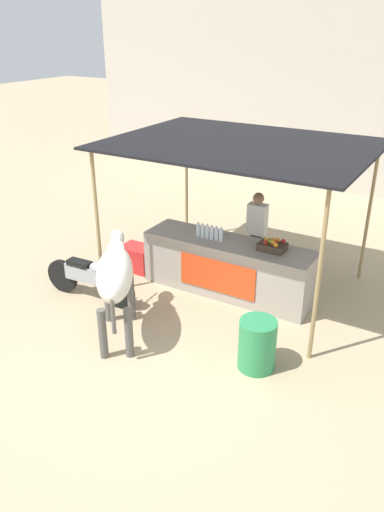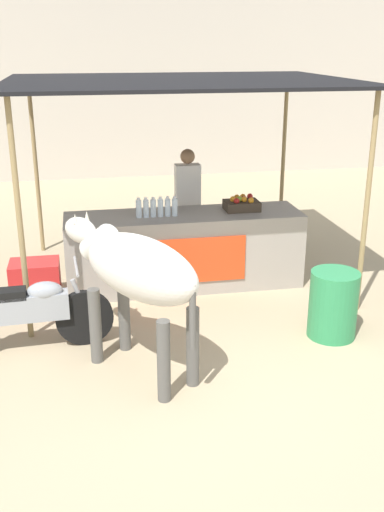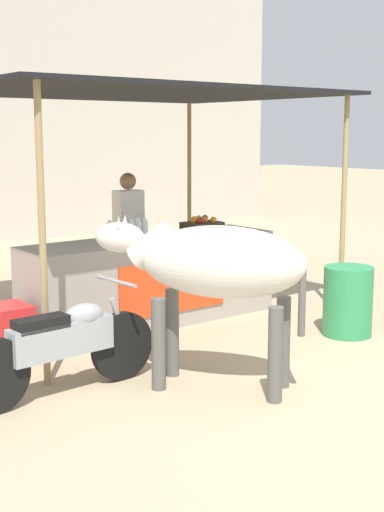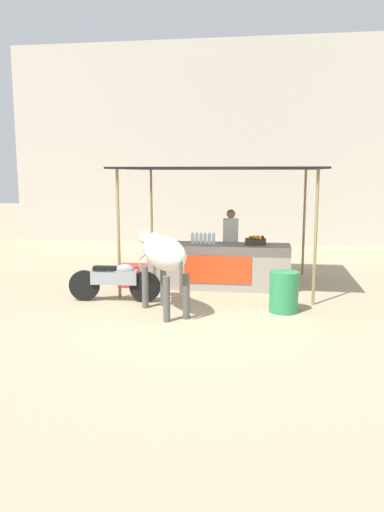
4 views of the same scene
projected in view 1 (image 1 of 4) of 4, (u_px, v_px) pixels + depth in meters
The scene contains 11 objects.
ground_plane at pixel (158, 355), 7.17m from camera, with size 60.00×60.00×0.00m, color tan.
building_wall_far at pixel (353, 61), 12.83m from camera, with size 16.00×0.50×6.85m, color beige.
stall_counter at pixel (228, 267), 8.68m from camera, with size 3.00×0.82×0.96m.
stall_awning at pixel (240, 149), 8.07m from camera, with size 4.20×3.20×2.58m.
water_bottle_row at pixel (209, 232), 8.55m from camera, with size 0.52×0.07×0.25m.
fruit_crate at pixel (272, 246), 8.14m from camera, with size 0.44×0.32×0.18m.
vendor_behind_counter at pixel (256, 235), 9.03m from camera, with size 0.34×0.22×1.65m.
cooler_box at pixel (138, 258), 9.58m from camera, with size 0.60×0.44×0.48m, color red.
water_barrel at pixel (257, 344), 6.79m from camera, with size 0.52×0.52×0.74m, color #2D8C51.
cow at pixel (115, 274), 7.22m from camera, with size 1.35×1.70×1.44m.
motorcycle_parked at pixel (90, 277), 8.45m from camera, with size 1.80×0.55×0.90m.
Camera 1 is at (3.41, -4.82, 4.35)m, focal length 35.00 mm.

